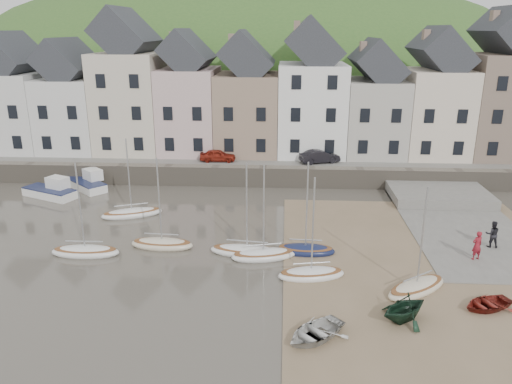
# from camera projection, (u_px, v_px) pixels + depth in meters

# --- Properties ---
(ground) EXTENTS (160.00, 160.00, 0.00)m
(ground) POSITION_uv_depth(u_px,v_px,m) (250.00, 271.00, 29.86)
(ground) COLOR #4E473D
(ground) RESTS_ON ground
(quay_land) EXTENTS (90.00, 30.00, 1.50)m
(quay_land) POSITION_uv_depth(u_px,v_px,m) (269.00, 142.00, 59.96)
(quay_land) COLOR #365F26
(quay_land) RESTS_ON ground
(quay_street) EXTENTS (70.00, 7.00, 0.10)m
(quay_street) POSITION_uv_depth(u_px,v_px,m) (265.00, 160.00, 48.81)
(quay_street) COLOR slate
(quay_street) RESTS_ON quay_land
(seawall) EXTENTS (70.00, 1.20, 1.80)m
(seawall) POSITION_uv_depth(u_px,v_px,m) (263.00, 176.00, 45.69)
(seawall) COLOR slate
(seawall) RESTS_ON ground
(beach) EXTENTS (18.00, 26.00, 0.06)m
(beach) POSITION_uv_depth(u_px,v_px,m) (437.00, 275.00, 29.23)
(beach) COLOR #776548
(beach) RESTS_ON ground
(slipway) EXTENTS (8.00, 18.00, 0.12)m
(slipway) POSITION_uv_depth(u_px,v_px,m) (461.00, 225.00, 36.58)
(slipway) COLOR slate
(slipway) RESTS_ON ground
(hillside) EXTENTS (134.40, 84.00, 84.00)m
(hillside) POSITION_uv_depth(u_px,v_px,m) (246.00, 208.00, 92.66)
(hillside) COLOR #365F26
(hillside) RESTS_ON ground
(townhouse_terrace) EXTENTS (61.05, 8.00, 13.93)m
(townhouse_terrace) POSITION_uv_depth(u_px,v_px,m) (284.00, 96.00, 50.22)
(townhouse_terrace) COLOR silver
(townhouse_terrace) RESTS_ON quay_land
(sailboat_0) EXTENTS (4.85, 3.08, 6.32)m
(sailboat_0) POSITION_uv_depth(u_px,v_px,m) (132.00, 213.00, 38.43)
(sailboat_0) COLOR white
(sailboat_0) RESTS_ON ground
(sailboat_1) EXTENTS (4.42, 1.59, 6.32)m
(sailboat_1) POSITION_uv_depth(u_px,v_px,m) (85.00, 251.00, 31.86)
(sailboat_1) COLOR white
(sailboat_1) RESTS_ON ground
(sailboat_2) EXTENTS (4.26, 1.73, 6.32)m
(sailboat_2) POSITION_uv_depth(u_px,v_px,m) (162.00, 244.00, 32.97)
(sailboat_2) COLOR beige
(sailboat_2) RESTS_ON ground
(sailboat_3) EXTENTS (4.36, 2.39, 6.32)m
(sailboat_3) POSITION_uv_depth(u_px,v_px,m) (264.00, 254.00, 31.39)
(sailboat_3) COLOR white
(sailboat_3) RESTS_ON ground
(sailboat_4) EXTENTS (4.99, 2.10, 6.32)m
(sailboat_4) POSITION_uv_depth(u_px,v_px,m) (247.00, 251.00, 31.89)
(sailboat_4) COLOR white
(sailboat_4) RESTS_ON ground
(sailboat_5) EXTENTS (3.84, 1.66, 6.32)m
(sailboat_5) POSITION_uv_depth(u_px,v_px,m) (305.00, 250.00, 32.07)
(sailboat_5) COLOR #151E44
(sailboat_5) RESTS_ON ground
(sailboat_6) EXTENTS (4.12, 2.17, 6.32)m
(sailboat_6) POSITION_uv_depth(u_px,v_px,m) (311.00, 274.00, 28.94)
(sailboat_6) COLOR white
(sailboat_6) RESTS_ON ground
(sailboat_7) EXTENTS (4.30, 3.75, 6.32)m
(sailboat_7) POSITION_uv_depth(u_px,v_px,m) (417.00, 287.00, 27.43)
(sailboat_7) COLOR beige
(sailboat_7) RESTS_ON ground
(motorboat_0) EXTENTS (5.20, 3.58, 1.70)m
(motorboat_0) POSITION_uv_depth(u_px,v_px,m) (52.00, 190.00, 42.78)
(motorboat_0) COLOR white
(motorboat_0) RESTS_ON ground
(motorboat_2) EXTENTS (4.78, 4.57, 1.70)m
(motorboat_2) POSITION_uv_depth(u_px,v_px,m) (87.00, 182.00, 45.04)
(motorboat_2) COLOR white
(motorboat_2) RESTS_ON ground
(rowboat_white) EXTENTS (3.92, 3.88, 0.67)m
(rowboat_white) POSITION_uv_depth(u_px,v_px,m) (315.00, 332.00, 23.16)
(rowboat_white) COLOR beige
(rowboat_white) RESTS_ON beach
(rowboat_green) EXTENTS (3.62, 3.52, 1.45)m
(rowboat_green) POSITION_uv_depth(u_px,v_px,m) (404.00, 307.00, 24.47)
(rowboat_green) COLOR black
(rowboat_green) RESTS_ON beach
(rowboat_red) EXTENTS (3.29, 2.89, 0.57)m
(rowboat_red) POSITION_uv_depth(u_px,v_px,m) (487.00, 304.00, 25.65)
(rowboat_red) COLOR maroon
(rowboat_red) RESTS_ON beach
(person_red) EXTENTS (0.79, 0.65, 1.87)m
(person_red) POSITION_uv_depth(u_px,v_px,m) (477.00, 245.00, 30.79)
(person_red) COLOR maroon
(person_red) RESTS_ON slipway
(person_dark) EXTENTS (0.95, 0.77, 1.81)m
(person_dark) POSITION_uv_depth(u_px,v_px,m) (492.00, 234.00, 32.57)
(person_dark) COLOR black
(person_dark) RESTS_ON slipway
(car_left) EXTENTS (3.46, 1.48, 1.17)m
(car_left) POSITION_uv_depth(u_px,v_px,m) (218.00, 155.00, 47.92)
(car_left) COLOR maroon
(car_left) RESTS_ON quay_street
(car_right) EXTENTS (4.01, 2.47, 1.25)m
(car_right) POSITION_uv_depth(u_px,v_px,m) (320.00, 156.00, 47.35)
(car_right) COLOR black
(car_right) RESTS_ON quay_street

